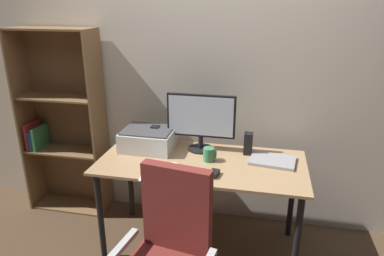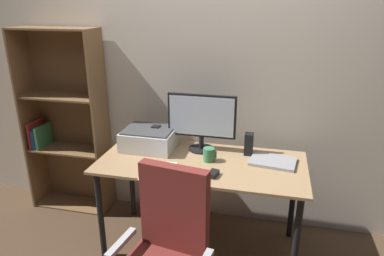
{
  "view_description": "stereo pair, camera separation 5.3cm",
  "coord_description": "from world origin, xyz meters",
  "px_view_note": "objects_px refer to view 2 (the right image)",
  "views": [
    {
      "loc": [
        0.42,
        -2.28,
        1.84
      ],
      "look_at": [
        -0.07,
        -0.02,
        1.0
      ],
      "focal_mm": 32.73,
      "sensor_mm": 36.0,
      "label": 1
    },
    {
      "loc": [
        0.47,
        -2.27,
        1.84
      ],
      "look_at": [
        -0.07,
        -0.02,
        1.0
      ],
      "focal_mm": 32.73,
      "sensor_mm": 36.0,
      "label": 2
    }
  ],
  "objects_px": {
    "bookshelf": "(66,123)",
    "printer": "(149,138)",
    "laptop": "(273,161)",
    "speaker_right": "(249,144)",
    "coffee_mug": "(209,155)",
    "speaker_left": "(156,136)",
    "keyboard": "(185,172)",
    "monitor": "(202,119)",
    "desk": "(201,172)",
    "mouse": "(213,174)"
  },
  "relations": [
    {
      "from": "keyboard",
      "to": "bookshelf",
      "type": "relative_size",
      "value": 0.18
    },
    {
      "from": "mouse",
      "to": "speaker_right",
      "type": "relative_size",
      "value": 0.56
    },
    {
      "from": "desk",
      "to": "speaker_right",
      "type": "distance_m",
      "value": 0.42
    },
    {
      "from": "coffee_mug",
      "to": "laptop",
      "type": "distance_m",
      "value": 0.46
    },
    {
      "from": "desk",
      "to": "mouse",
      "type": "height_order",
      "value": "mouse"
    },
    {
      "from": "desk",
      "to": "speaker_right",
      "type": "bearing_deg",
      "value": 32.28
    },
    {
      "from": "monitor",
      "to": "speaker_left",
      "type": "xyz_separation_m",
      "value": [
        -0.37,
        -0.01,
        -0.17
      ]
    },
    {
      "from": "keyboard",
      "to": "desk",
      "type": "bearing_deg",
      "value": 72.99
    },
    {
      "from": "laptop",
      "to": "speaker_left",
      "type": "distance_m",
      "value": 0.93
    },
    {
      "from": "laptop",
      "to": "keyboard",
      "type": "bearing_deg",
      "value": -144.55
    },
    {
      "from": "mouse",
      "to": "coffee_mug",
      "type": "distance_m",
      "value": 0.24
    },
    {
      "from": "monitor",
      "to": "mouse",
      "type": "relative_size",
      "value": 5.49
    },
    {
      "from": "printer",
      "to": "bookshelf",
      "type": "height_order",
      "value": "bookshelf"
    },
    {
      "from": "mouse",
      "to": "bookshelf",
      "type": "distance_m",
      "value": 1.55
    },
    {
      "from": "keyboard",
      "to": "bookshelf",
      "type": "height_order",
      "value": "bookshelf"
    },
    {
      "from": "speaker_right",
      "to": "coffee_mug",
      "type": "bearing_deg",
      "value": -146.13
    },
    {
      "from": "laptop",
      "to": "printer",
      "type": "height_order",
      "value": "printer"
    },
    {
      "from": "printer",
      "to": "speaker_right",
      "type": "bearing_deg",
      "value": 3.69
    },
    {
      "from": "speaker_right",
      "to": "desk",
      "type": "bearing_deg",
      "value": -147.72
    },
    {
      "from": "keyboard",
      "to": "coffee_mug",
      "type": "distance_m",
      "value": 0.26
    },
    {
      "from": "speaker_right",
      "to": "keyboard",
      "type": "bearing_deg",
      "value": -133.83
    },
    {
      "from": "desk",
      "to": "laptop",
      "type": "distance_m",
      "value": 0.53
    },
    {
      "from": "printer",
      "to": "monitor",
      "type": "bearing_deg",
      "value": 8.09
    },
    {
      "from": "speaker_right",
      "to": "printer",
      "type": "height_order",
      "value": "speaker_right"
    },
    {
      "from": "speaker_left",
      "to": "printer",
      "type": "height_order",
      "value": "speaker_left"
    },
    {
      "from": "bookshelf",
      "to": "printer",
      "type": "bearing_deg",
      "value": -12.96
    },
    {
      "from": "bookshelf",
      "to": "desk",
      "type": "bearing_deg",
      "value": -14.95
    },
    {
      "from": "mouse",
      "to": "monitor",
      "type": "bearing_deg",
      "value": 124.03
    },
    {
      "from": "mouse",
      "to": "speaker_left",
      "type": "bearing_deg",
      "value": 154.68
    },
    {
      "from": "desk",
      "to": "bookshelf",
      "type": "relative_size",
      "value": 0.91
    },
    {
      "from": "coffee_mug",
      "to": "speaker_right",
      "type": "bearing_deg",
      "value": 33.87
    },
    {
      "from": "desk",
      "to": "laptop",
      "type": "relative_size",
      "value": 4.69
    },
    {
      "from": "monitor",
      "to": "coffee_mug",
      "type": "height_order",
      "value": "monitor"
    },
    {
      "from": "coffee_mug",
      "to": "speaker_left",
      "type": "bearing_deg",
      "value": 158.61
    },
    {
      "from": "monitor",
      "to": "coffee_mug",
      "type": "bearing_deg",
      "value": -63.0
    },
    {
      "from": "keyboard",
      "to": "speaker_left",
      "type": "distance_m",
      "value": 0.54
    },
    {
      "from": "mouse",
      "to": "keyboard",
      "type": "bearing_deg",
      "value": -166.99
    },
    {
      "from": "monitor",
      "to": "speaker_left",
      "type": "height_order",
      "value": "monitor"
    },
    {
      "from": "mouse",
      "to": "coffee_mug",
      "type": "relative_size",
      "value": 0.95
    },
    {
      "from": "mouse",
      "to": "speaker_left",
      "type": "relative_size",
      "value": 0.56
    },
    {
      "from": "mouse",
      "to": "speaker_right",
      "type": "xyz_separation_m",
      "value": [
        0.2,
        0.41,
        0.07
      ]
    },
    {
      "from": "desk",
      "to": "printer",
      "type": "height_order",
      "value": "printer"
    },
    {
      "from": "laptop",
      "to": "speaker_right",
      "type": "xyz_separation_m",
      "value": [
        -0.19,
        0.1,
        0.07
      ]
    },
    {
      "from": "bookshelf",
      "to": "speaker_left",
      "type": "bearing_deg",
      "value": -9.38
    },
    {
      "from": "mouse",
      "to": "speaker_left",
      "type": "xyz_separation_m",
      "value": [
        -0.54,
        0.41,
        0.07
      ]
    },
    {
      "from": "desk",
      "to": "speaker_right",
      "type": "xyz_separation_m",
      "value": [
        0.32,
        0.2,
        0.17
      ]
    },
    {
      "from": "keyboard",
      "to": "coffee_mug",
      "type": "bearing_deg",
      "value": 63.93
    },
    {
      "from": "desk",
      "to": "keyboard",
      "type": "distance_m",
      "value": 0.24
    },
    {
      "from": "keyboard",
      "to": "laptop",
      "type": "height_order",
      "value": "laptop"
    },
    {
      "from": "laptop",
      "to": "speaker_left",
      "type": "height_order",
      "value": "speaker_left"
    }
  ]
}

